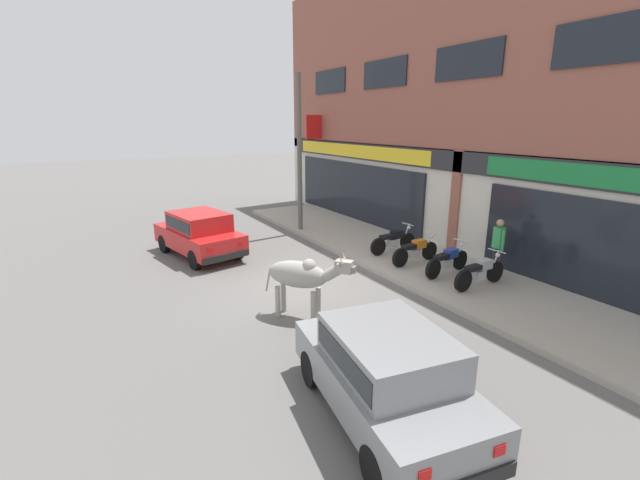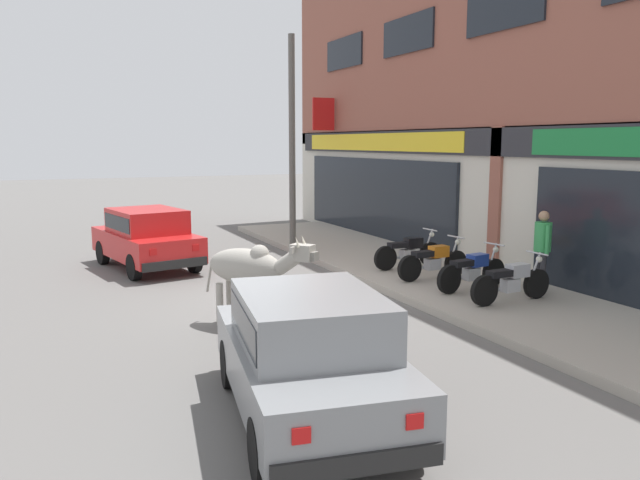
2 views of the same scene
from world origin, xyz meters
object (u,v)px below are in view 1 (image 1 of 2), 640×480
(cow, at_px, (302,276))
(car_0, at_px, (386,370))
(motorcycle_0, at_px, (393,241))
(car_1, at_px, (199,232))
(motorcycle_3, at_px, (480,272))
(motorcycle_1, at_px, (416,251))
(utility_pole, at_px, (300,154))
(motorcycle_2, at_px, (447,261))
(pedestrian, at_px, (498,242))

(cow, relative_size, car_0, 0.48)
(motorcycle_0, bearing_deg, car_1, -120.63)
(motorcycle_0, height_order, motorcycle_3, same)
(car_1, relative_size, motorcycle_1, 2.10)
(motorcycle_0, bearing_deg, motorcycle_1, -6.21)
(motorcycle_0, xyz_separation_m, utility_pole, (-4.27, -1.18, 2.52))
(car_0, relative_size, motorcycle_1, 2.08)
(motorcycle_2, relative_size, pedestrian, 1.13)
(cow, relative_size, motorcycle_3, 1.00)
(motorcycle_3, bearing_deg, cow, -101.56)
(cow, height_order, motorcycle_2, cow)
(cow, distance_m, motorcycle_1, 4.71)
(cow, relative_size, pedestrian, 1.13)
(car_0, height_order, pedestrian, pedestrian)
(car_1, xyz_separation_m, motorcycle_1, (4.41, 5.28, -0.27))
(car_1, bearing_deg, car_0, 1.63)
(motorcycle_0, height_order, utility_pole, utility_pole)
(cow, distance_m, motorcycle_0, 5.28)
(car_0, xyz_separation_m, utility_pole, (-10.39, 3.97, 2.25))
(motorcycle_3, bearing_deg, car_1, -140.79)
(cow, relative_size, car_1, 0.47)
(motorcycle_3, bearing_deg, pedestrian, 107.66)
(car_1, height_order, motorcycle_0, car_1)
(motorcycle_3, bearing_deg, motorcycle_0, -179.71)
(pedestrian, xyz_separation_m, utility_pole, (-7.40, -2.20, 1.92))
(car_0, relative_size, car_1, 0.99)
(cow, relative_size, motorcycle_1, 1.00)
(motorcycle_3, height_order, pedestrian, pedestrian)
(motorcycle_1, bearing_deg, car_0, -45.54)
(motorcycle_0, bearing_deg, utility_pole, -164.54)
(car_1, bearing_deg, motorcycle_3, 39.21)
(motorcycle_2, bearing_deg, motorcycle_3, 1.32)
(motorcycle_1, bearing_deg, car_1, -129.82)
(motorcycle_1, height_order, pedestrian, pedestrian)
(utility_pole, bearing_deg, car_1, -75.92)
(car_0, distance_m, car_1, 9.33)
(car_0, relative_size, motorcycle_0, 2.08)
(motorcycle_0, distance_m, motorcycle_3, 3.45)
(motorcycle_2, height_order, motorcycle_3, same)
(pedestrian, height_order, utility_pole, utility_pole)
(car_1, height_order, motorcycle_1, car_1)
(motorcycle_1, relative_size, utility_pole, 0.31)
(cow, bearing_deg, motorcycle_3, 78.44)
(car_0, relative_size, utility_pole, 0.65)
(motorcycle_0, distance_m, motorcycle_1, 1.21)
(car_1, xyz_separation_m, motorcycle_3, (6.66, 5.43, -0.27))
(car_1, relative_size, motorcycle_3, 2.10)
(motorcycle_0, xyz_separation_m, motorcycle_3, (3.45, 0.02, 0.00))
(motorcycle_2, bearing_deg, utility_pole, -169.96)
(cow, bearing_deg, utility_pole, 152.99)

